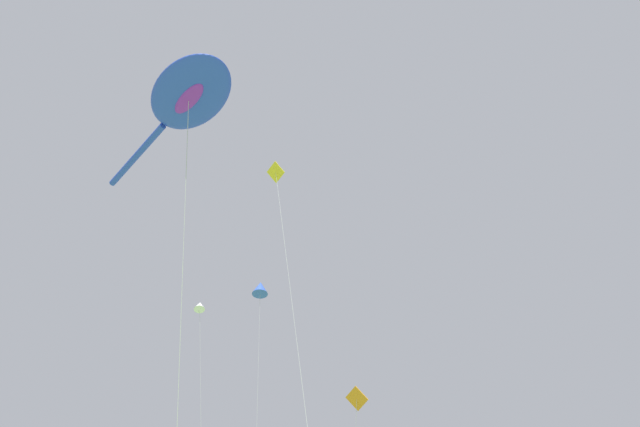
% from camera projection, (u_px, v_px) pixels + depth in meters
% --- Properties ---
extents(big_show_kite, '(5.48, 9.28, 19.91)m').
position_uv_depth(big_show_kite, '(188.00, 97.00, 21.44)').
color(big_show_kite, blue).
rests_on(big_show_kite, ground).
extents(small_kite_stunt_black, '(2.49, 3.89, 12.00)m').
position_uv_depth(small_kite_stunt_black, '(356.00, 410.00, 24.92)').
color(small_kite_stunt_black, orange).
rests_on(small_kite_stunt_black, ground).
extents(small_kite_tiny_distant, '(1.57, 3.20, 19.95)m').
position_uv_depth(small_kite_tiny_distant, '(279.00, 196.00, 23.57)').
color(small_kite_tiny_distant, yellow).
rests_on(small_kite_tiny_distant, ground).
extents(small_kite_diamond_red, '(1.60, 1.68, 24.44)m').
position_uv_depth(small_kite_diamond_red, '(260.00, 289.00, 39.75)').
color(small_kite_diamond_red, blue).
rests_on(small_kite_diamond_red, ground).
extents(small_kite_streamer_purple, '(4.18, 1.43, 21.35)m').
position_uv_depth(small_kite_streamer_purple, '(200.00, 308.00, 36.16)').
color(small_kite_streamer_purple, white).
rests_on(small_kite_streamer_purple, ground).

